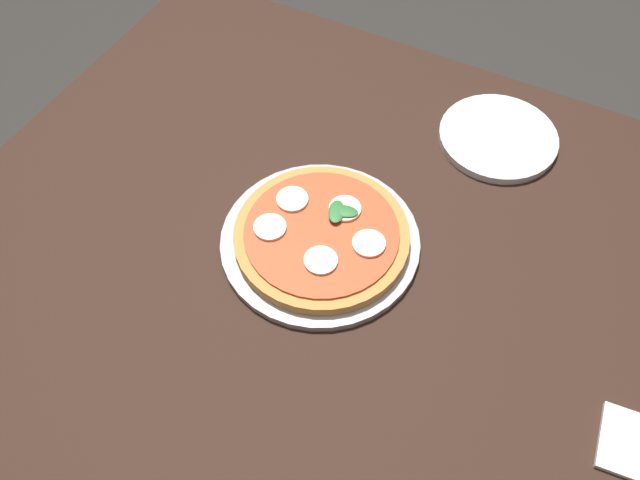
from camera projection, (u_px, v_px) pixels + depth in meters
The scene contains 5 objects.
ground_plane at pixel (335, 430), 1.65m from camera, with size 6.00×6.00×0.00m, color #2D2B28.
dining_table at pixel (343, 290), 1.10m from camera, with size 1.25×1.01×0.77m.
serving_tray at pixel (320, 242), 1.02m from camera, with size 0.31×0.31×0.01m, color #B2B2B7.
pizza at pixel (322, 235), 1.01m from camera, with size 0.27×0.27×0.03m.
plate_white at pixel (498, 137), 1.15m from camera, with size 0.20×0.20×0.01m, color white.
Camera 1 is at (0.23, -0.53, 1.62)m, focal length 37.33 mm.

